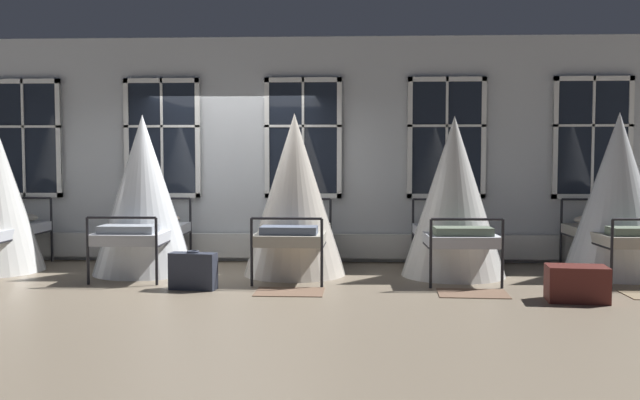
{
  "coord_description": "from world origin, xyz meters",
  "views": [
    {
      "loc": [
        1.78,
        -9.44,
        1.58
      ],
      "look_at": [
        1.37,
        -0.04,
        1.01
      ],
      "focal_mm": 39.26,
      "sensor_mm": 36.0,
      "label": 1
    }
  ],
  "objects_px": {
    "cot_fourth": "(295,197)",
    "cot_sixth": "(617,197)",
    "cot_third": "(143,197)",
    "cot_fifth": "(454,199)",
    "travel_trunk": "(577,284)",
    "suitcase_dark": "(193,271)"
  },
  "relations": [
    {
      "from": "cot_fifth",
      "to": "cot_sixth",
      "type": "xyz_separation_m",
      "value": [
        2.18,
        0.08,
        0.02
      ]
    },
    {
      "from": "cot_third",
      "to": "cot_fourth",
      "type": "height_order",
      "value": "cot_fourth"
    },
    {
      "from": "cot_fourth",
      "to": "suitcase_dark",
      "type": "relative_size",
      "value": 3.71
    },
    {
      "from": "cot_fourth",
      "to": "suitcase_dark",
      "type": "bearing_deg",
      "value": 137.17
    },
    {
      "from": "cot_fourth",
      "to": "cot_sixth",
      "type": "xyz_separation_m",
      "value": [
        4.31,
        0.07,
        0.0
      ]
    },
    {
      "from": "cot_sixth",
      "to": "travel_trunk",
      "type": "relative_size",
      "value": 3.41
    },
    {
      "from": "cot_third",
      "to": "suitcase_dark",
      "type": "xyz_separation_m",
      "value": [
        0.95,
        -1.18,
        -0.82
      ]
    },
    {
      "from": "cot_sixth",
      "to": "cot_fifth",
      "type": "bearing_deg",
      "value": 90.52
    },
    {
      "from": "cot_fifth",
      "to": "cot_third",
      "type": "bearing_deg",
      "value": 87.76
    },
    {
      "from": "suitcase_dark",
      "to": "travel_trunk",
      "type": "xyz_separation_m",
      "value": [
        4.37,
        -0.51,
        -0.03
      ]
    },
    {
      "from": "cot_third",
      "to": "cot_fifth",
      "type": "distance_m",
      "value": 4.2
    },
    {
      "from": "cot_fifth",
      "to": "travel_trunk",
      "type": "xyz_separation_m",
      "value": [
        1.11,
        -1.65,
        -0.83
      ]
    },
    {
      "from": "cot_third",
      "to": "travel_trunk",
      "type": "height_order",
      "value": "cot_third"
    },
    {
      "from": "cot_fourth",
      "to": "travel_trunk",
      "type": "bearing_deg",
      "value": -115.61
    },
    {
      "from": "cot_fourth",
      "to": "travel_trunk",
      "type": "xyz_separation_m",
      "value": [
        3.24,
        -1.66,
        -0.85
      ]
    },
    {
      "from": "travel_trunk",
      "to": "suitcase_dark",
      "type": "bearing_deg",
      "value": 173.35
    },
    {
      "from": "cot_third",
      "to": "suitcase_dark",
      "type": "distance_m",
      "value": 1.73
    },
    {
      "from": "cot_third",
      "to": "suitcase_dark",
      "type": "bearing_deg",
      "value": -141.44
    },
    {
      "from": "cot_sixth",
      "to": "travel_trunk",
      "type": "height_order",
      "value": "cot_sixth"
    },
    {
      "from": "cot_fourth",
      "to": "suitcase_dark",
      "type": "distance_m",
      "value": 1.81
    },
    {
      "from": "cot_fifth",
      "to": "suitcase_dark",
      "type": "distance_m",
      "value": 3.54
    },
    {
      "from": "cot_fourth",
      "to": "cot_fifth",
      "type": "relative_size",
      "value": 1.02
    }
  ]
}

